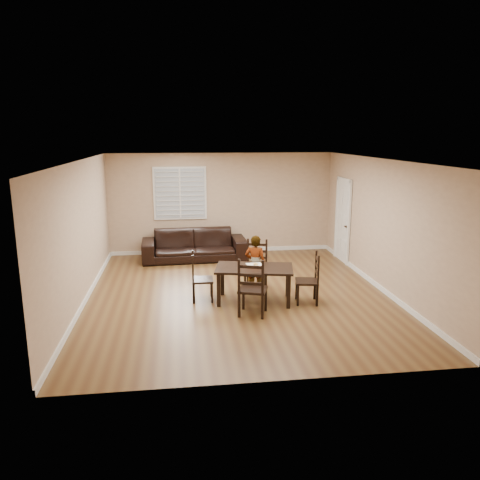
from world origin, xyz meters
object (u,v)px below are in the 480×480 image
chair_right (313,280)px  child (255,264)px  dining_table (254,272)px  sofa (194,245)px  donut (256,264)px  chair_left (197,279)px  chair_far (251,291)px  chair_near (257,265)px

chair_right → child: (-1.00, 0.74, 0.15)m
dining_table → sofa: 3.43m
child → donut: 0.38m
dining_table → sofa: bearing=119.2°
chair_right → sofa: size_ratio=0.37×
child → sofa: 2.98m
dining_table → child: size_ratio=1.34×
sofa → chair_right: bearing=-60.4°
child → donut: (-0.06, -0.36, 0.11)m
chair_left → donut: (1.16, -0.05, 0.28)m
chair_far → donut: 0.99m
chair_far → child: bearing=-83.0°
dining_table → donut: donut is taller
donut → chair_far: bearing=-103.7°
chair_near → sofa: bearing=135.4°
dining_table → chair_left: size_ratio=1.67×
chair_near → chair_far: size_ratio=0.95×
chair_near → child: bearing=-85.8°
child → chair_far: bearing=102.6°
dining_table → chair_left: 1.14m
chair_far → chair_right: 1.40m
chair_near → child: 0.44m
chair_far → chair_right: bearing=-137.3°
dining_table → chair_right: size_ratio=1.62×
sofa → chair_near: bearing=-64.0°
chair_near → sofa: (-1.24, 2.34, -0.07)m
donut → dining_table: bearing=-107.9°
dining_table → donut: bearing=83.7°
dining_table → chair_far: chair_far is taller
chair_right → child: size_ratio=0.82×
chair_right → sofa: chair_right is taller
dining_table → sofa: (-1.04, 3.27, -0.21)m
donut → sofa: bearing=109.4°
chair_far → donut: bearing=-84.4°
chair_near → chair_far: (-0.38, -1.71, 0.03)m
chair_left → child: (1.21, 0.32, 0.16)m
child → sofa: bearing=-42.5°
chair_near → donut: 0.82m
chair_far → sofa: 4.14m
chair_right → donut: size_ratio=10.04×
chair_left → sofa: size_ratio=0.36×
sofa → chair_left: bearing=-93.2°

